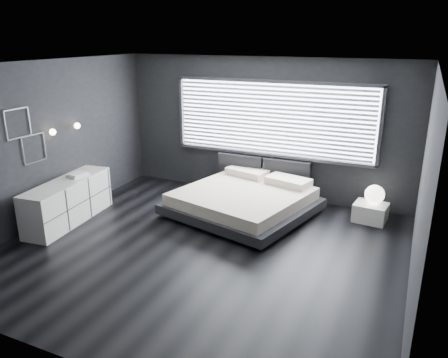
% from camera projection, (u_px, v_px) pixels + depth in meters
% --- Properties ---
extents(room, '(6.04, 6.00, 2.80)m').
position_uv_depth(room, '(200.00, 163.00, 6.40)').
color(room, black).
rests_on(room, ground).
extents(window, '(4.14, 0.09, 1.52)m').
position_uv_depth(window, '(272.00, 119.00, 8.58)').
color(window, white).
rests_on(window, ground).
extents(headboard, '(1.96, 0.16, 0.52)m').
position_uv_depth(headboard, '(263.00, 170.00, 8.92)').
color(headboard, black).
rests_on(headboard, ground).
extents(sconce_near, '(0.18, 0.11, 0.11)m').
position_uv_depth(sconce_near, '(53.00, 132.00, 7.51)').
color(sconce_near, silver).
rests_on(sconce_near, ground).
extents(sconce_far, '(0.18, 0.11, 0.11)m').
position_uv_depth(sconce_far, '(77.00, 126.00, 8.03)').
color(sconce_far, silver).
rests_on(sconce_far, ground).
extents(wall_art_upper, '(0.01, 0.48, 0.48)m').
position_uv_depth(wall_art_upper, '(18.00, 123.00, 6.95)').
color(wall_art_upper, '#47474C').
rests_on(wall_art_upper, ground).
extents(wall_art_lower, '(0.01, 0.48, 0.48)m').
position_uv_depth(wall_art_lower, '(34.00, 148.00, 7.31)').
color(wall_art_lower, '#47474C').
rests_on(wall_art_lower, ground).
extents(bed, '(2.79, 2.71, 0.60)m').
position_uv_depth(bed, '(244.00, 200.00, 8.10)').
color(bed, black).
rests_on(bed, ground).
extents(nightstand, '(0.61, 0.52, 0.33)m').
position_uv_depth(nightstand, '(370.00, 212.00, 7.82)').
color(nightstand, white).
rests_on(nightstand, ground).
extents(orb_lamp, '(0.34, 0.34, 0.34)m').
position_uv_depth(orb_lamp, '(375.00, 194.00, 7.74)').
color(orb_lamp, white).
rests_on(orb_lamp, nightstand).
extents(dresser, '(0.73, 1.95, 0.76)m').
position_uv_depth(dresser, '(68.00, 201.00, 7.75)').
color(dresser, white).
rests_on(dresser, ground).
extents(book_stack, '(0.32, 0.39, 0.07)m').
position_uv_depth(book_stack, '(78.00, 175.00, 7.85)').
color(book_stack, white).
rests_on(book_stack, dresser).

